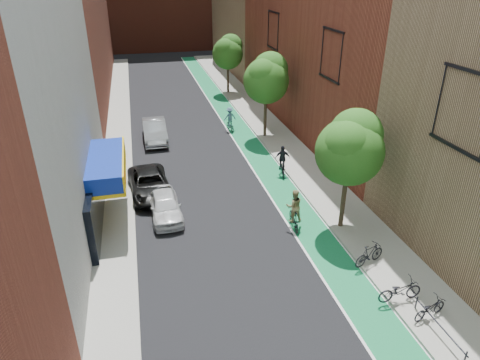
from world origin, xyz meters
TOP-DOWN VIEW (x-y plane):
  - bike_lane at (4.00, 26.00)m, footprint 2.00×68.00m
  - sidewalk_left at (-6.00, 26.00)m, footprint 2.00×68.00m
  - sidewalk_right at (6.50, 26.00)m, footprint 3.00×68.00m
  - tree_near at (5.65, 10.02)m, footprint 3.40×3.36m
  - tree_mid at (5.65, 24.02)m, footprint 3.55×3.53m
  - tree_far at (5.65, 38.02)m, footprint 3.30×3.25m
  - parked_car_white at (-3.31, 13.36)m, footprint 1.79×4.13m
  - parked_car_black at (-4.00, 16.24)m, footprint 2.71×5.17m
  - parked_car_silver at (-3.12, 25.32)m, footprint 1.79×5.06m
  - cyclist_lane_near at (3.20, 10.69)m, footprint 0.95×1.84m
  - cyclist_lane_mid at (4.70, 16.92)m, footprint 1.05×1.69m
  - cyclist_lane_far at (3.20, 26.26)m, footprint 1.15×1.59m
  - parked_bike_near at (5.40, 4.19)m, footprint 1.92×0.67m
  - parked_bike_mid at (5.40, 6.68)m, footprint 1.82×1.03m
  - parked_bike_far at (6.01, 3.07)m, footprint 1.71×0.94m

SIDE VIEW (x-z plane):
  - bike_lane at x=4.00m, z-range 0.00..0.01m
  - sidewalk_left at x=-6.00m, z-range 0.00..0.15m
  - sidewalk_right at x=6.50m, z-range 0.00..0.15m
  - parked_bike_far at x=6.01m, z-range 0.15..1.00m
  - parked_bike_near at x=5.40m, z-range 0.15..1.16m
  - parked_bike_mid at x=5.40m, z-range 0.15..1.20m
  - parked_car_white at x=-3.31m, z-range 0.00..1.38m
  - parked_car_black at x=-4.00m, z-range 0.00..1.39m
  - cyclist_lane_mid at x=4.70m, z-range -0.23..1.80m
  - parked_car_silver at x=-3.12m, z-range 0.00..1.66m
  - cyclist_lane_far at x=3.20m, z-range -0.09..1.91m
  - cyclist_lane_near at x=3.20m, z-range -0.16..2.01m
  - tree_far at x=5.65m, z-range 1.40..7.60m
  - tree_near at x=5.65m, z-range 1.45..7.87m
  - tree_mid at x=5.65m, z-range 1.52..8.26m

